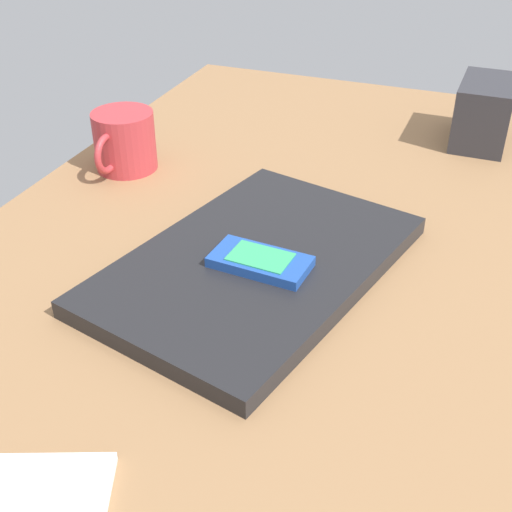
{
  "coord_description": "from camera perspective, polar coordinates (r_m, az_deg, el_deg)",
  "views": [
    {
      "loc": [
        60.41,
        16.49,
        43.98
      ],
      "look_at": [
        4.68,
        -4.87,
        5.0
      ],
      "focal_mm": 47.09,
      "sensor_mm": 36.0,
      "label": 1
    }
  ],
  "objects": [
    {
      "name": "laptop_closed",
      "position": [
        0.72,
        0.0,
        -0.67
      ],
      "size": [
        40.45,
        31.18,
        1.99
      ],
      "primitive_type": "cube",
      "rotation": [
        0.0,
        0.0,
        -0.25
      ],
      "color": "black",
      "rests_on": "desk_surface"
    },
    {
      "name": "desk_organizer",
      "position": [
        1.07,
        18.8,
        11.48
      ],
      "size": [
        12.78,
        7.84,
        9.26
      ],
      "primitive_type": "cube",
      "rotation": [
        0.0,
        0.0,
        -0.02
      ],
      "color": "#2D2D33",
      "rests_on": "desk_surface"
    },
    {
      "name": "coffee_mug",
      "position": [
        0.95,
        -11.15,
        9.54
      ],
      "size": [
        11.45,
        8.4,
        8.07
      ],
      "color": "#B23338",
      "rests_on": "desk_surface"
    },
    {
      "name": "desk_surface",
      "position": [
        0.76,
        4.72,
        -1.13
      ],
      "size": [
        120.0,
        80.0,
        3.0
      ],
      "primitive_type": "cube",
      "color": "olive",
      "rests_on": "ground"
    },
    {
      "name": "cell_phone_on_laptop",
      "position": [
        0.69,
        0.37,
        -0.46
      ],
      "size": [
        6.08,
        10.61,
        1.22
      ],
      "color": "#1E479E",
      "rests_on": "laptop_closed"
    }
  ]
}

